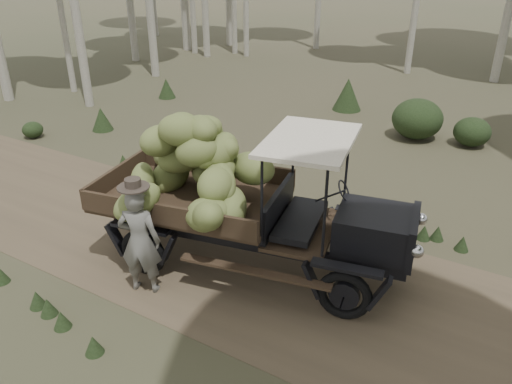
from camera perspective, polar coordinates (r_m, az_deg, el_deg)
ground at (r=9.29m, az=-3.76°, el=-7.42°), size 120.00×120.00×0.00m
dirt_track at (r=9.29m, az=-3.76°, el=-7.40°), size 70.00×4.00×0.01m
banana_truck at (r=8.41m, az=-3.66°, el=1.16°), size 5.73×3.26×2.76m
farmer at (r=8.17m, az=-13.15°, el=-5.34°), size 0.80×0.67×2.03m
undergrowth at (r=8.70m, az=-2.21°, el=-5.53°), size 20.94×22.48×1.40m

